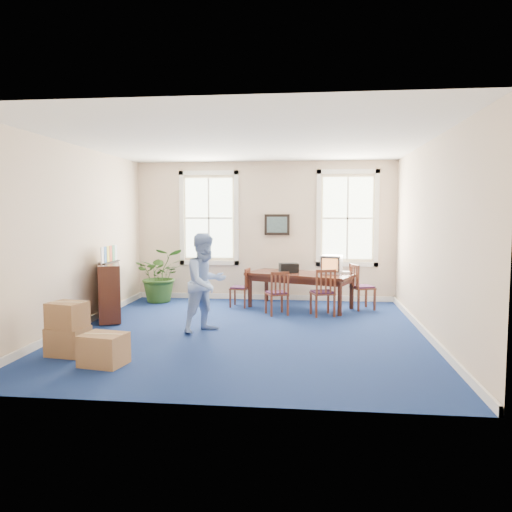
# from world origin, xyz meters

# --- Properties ---
(floor) EXTENTS (6.50, 6.50, 0.00)m
(floor) POSITION_xyz_m (0.00, 0.00, 0.00)
(floor) COLOR navy
(floor) RESTS_ON ground
(ceiling) EXTENTS (6.50, 6.50, 0.00)m
(ceiling) POSITION_xyz_m (0.00, 0.00, 3.20)
(ceiling) COLOR white
(ceiling) RESTS_ON ground
(wall_back) EXTENTS (6.50, 0.00, 6.50)m
(wall_back) POSITION_xyz_m (0.00, 3.25, 1.60)
(wall_back) COLOR beige
(wall_back) RESTS_ON ground
(wall_front) EXTENTS (6.50, 0.00, 6.50)m
(wall_front) POSITION_xyz_m (0.00, -3.25, 1.60)
(wall_front) COLOR beige
(wall_front) RESTS_ON ground
(wall_left) EXTENTS (0.00, 6.50, 6.50)m
(wall_left) POSITION_xyz_m (-3.00, 0.00, 1.60)
(wall_left) COLOR beige
(wall_left) RESTS_ON ground
(wall_right) EXTENTS (0.00, 6.50, 6.50)m
(wall_right) POSITION_xyz_m (3.00, 0.00, 1.60)
(wall_right) COLOR beige
(wall_right) RESTS_ON ground
(baseboard_back) EXTENTS (6.00, 0.04, 0.12)m
(baseboard_back) POSITION_xyz_m (0.00, 3.22, 0.06)
(baseboard_back) COLOR white
(baseboard_back) RESTS_ON ground
(baseboard_left) EXTENTS (0.04, 6.50, 0.12)m
(baseboard_left) POSITION_xyz_m (-2.97, 0.00, 0.06)
(baseboard_left) COLOR white
(baseboard_left) RESTS_ON ground
(baseboard_right) EXTENTS (0.04, 6.50, 0.12)m
(baseboard_right) POSITION_xyz_m (2.97, 0.00, 0.06)
(baseboard_right) COLOR white
(baseboard_right) RESTS_ON ground
(window_left) EXTENTS (1.40, 0.12, 2.20)m
(window_left) POSITION_xyz_m (-1.30, 3.23, 1.90)
(window_left) COLOR white
(window_left) RESTS_ON ground
(window_right) EXTENTS (1.40, 0.12, 2.20)m
(window_right) POSITION_xyz_m (1.90, 3.23, 1.90)
(window_right) COLOR white
(window_right) RESTS_ON ground
(wall_picture) EXTENTS (0.58, 0.06, 0.48)m
(wall_picture) POSITION_xyz_m (0.30, 3.20, 1.75)
(wall_picture) COLOR black
(wall_picture) RESTS_ON ground
(conference_table) EXTENTS (2.42, 1.73, 0.75)m
(conference_table) POSITION_xyz_m (0.87, 2.27, 0.38)
(conference_table) COLOR #411D13
(conference_table) RESTS_ON ground
(crt_tv) EXTENTS (0.50, 0.53, 0.38)m
(crt_tv) POSITION_xyz_m (1.52, 2.32, 0.94)
(crt_tv) COLOR #B7B7BC
(crt_tv) RESTS_ON conference_table
(game_console) EXTENTS (0.20, 0.22, 0.05)m
(game_console) POSITION_xyz_m (1.82, 2.27, 0.78)
(game_console) COLOR white
(game_console) RESTS_ON conference_table
(equipment_bag) EXTENTS (0.45, 0.34, 0.20)m
(equipment_bag) POSITION_xyz_m (0.61, 2.32, 0.85)
(equipment_bag) COLOR black
(equipment_bag) RESTS_ON conference_table
(chair_near_left) EXTENTS (0.52, 0.52, 0.88)m
(chair_near_left) POSITION_xyz_m (0.41, 1.51, 0.44)
(chair_near_left) COLOR maroon
(chair_near_left) RESTS_ON ground
(chair_near_right) EXTENTS (0.53, 0.53, 0.94)m
(chair_near_right) POSITION_xyz_m (1.32, 1.51, 0.47)
(chair_near_right) COLOR maroon
(chair_near_right) RESTS_ON ground
(chair_end_left) EXTENTS (0.43, 0.43, 0.84)m
(chair_end_left) POSITION_xyz_m (-0.44, 2.27, 0.42)
(chair_end_left) COLOR maroon
(chair_end_left) RESTS_ON ground
(chair_end_right) EXTENTS (0.56, 0.56, 0.95)m
(chair_end_right) POSITION_xyz_m (2.17, 2.27, 0.48)
(chair_end_right) COLOR maroon
(chair_end_right) RESTS_ON ground
(man) EXTENTS (1.02, 1.04, 1.68)m
(man) POSITION_xyz_m (-0.69, -0.04, 0.84)
(man) COLOR #8AACE9
(man) RESTS_ON ground
(credenza) EXTENTS (0.88, 1.39, 1.06)m
(credenza) POSITION_xyz_m (-2.75, 0.80, 0.53)
(credenza) COLOR #411D13
(credenza) RESTS_ON ground
(brochure_rack) EXTENTS (0.20, 0.79, 0.34)m
(brochure_rack) POSITION_xyz_m (-2.73, 0.80, 1.23)
(brochure_rack) COLOR #99999E
(brochure_rack) RESTS_ON credenza
(potted_plant) EXTENTS (1.36, 1.27, 1.23)m
(potted_plant) POSITION_xyz_m (-2.31, 2.66, 0.61)
(potted_plant) COLOR #264A19
(potted_plant) RESTS_ON ground
(cardboard_boxes) EXTENTS (1.61, 1.61, 0.80)m
(cardboard_boxes) POSITION_xyz_m (-2.15, -1.53, 0.40)
(cardboard_boxes) COLOR #A17349
(cardboard_boxes) RESTS_ON ground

